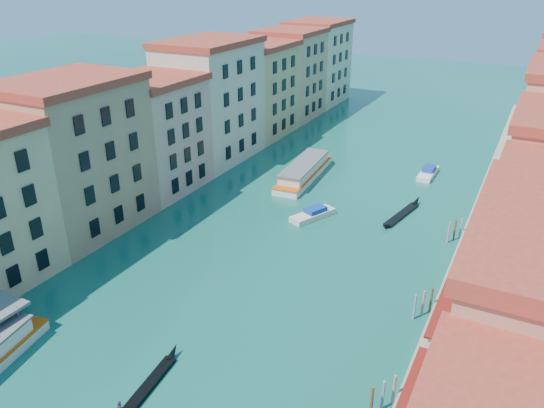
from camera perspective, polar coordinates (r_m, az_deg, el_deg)
The scene contains 8 objects.
left_bank_palazzos at distance 90.78m, azimuth -8.78°, elevation 9.60°, with size 12.80×128.40×21.00m.
quay at distance 78.23m, azimuth 21.90°, elevation -1.61°, with size 4.00×140.00×1.00m, color gray.
mooring_poles_right at distance 47.44m, azimuth 12.82°, elevation -17.47°, with size 1.44×54.24×3.20m.
vaporetto_far at distance 88.16m, azimuth 3.47°, elevation 3.60°, with size 5.52×18.38×2.69m.
gondola_fore at distance 47.84m, azimuth -13.45°, elevation -18.65°, with size 1.98×10.65×2.12m.
gondola_far at distance 77.10m, azimuth 13.84°, elevation -0.98°, with size 3.15×11.85×1.69m.
motorboat_mid at distance 74.42m, azimuth 4.46°, elevation -1.07°, with size 4.83×7.24×1.44m.
motorboat_far at distance 92.85m, azimuth 16.45°, elevation 3.28°, with size 2.33×7.10×1.46m.
Camera 1 is at (25.83, -6.27, 32.53)m, focal length 35.00 mm.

